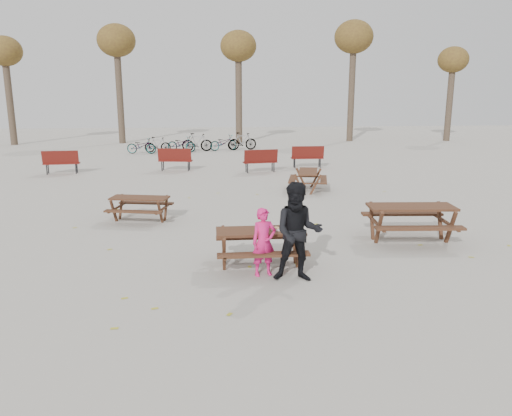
{
  "coord_description": "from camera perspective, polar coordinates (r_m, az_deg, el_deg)",
  "views": [
    {
      "loc": [
        -0.98,
        -9.7,
        3.54
      ],
      "look_at": [
        0.0,
        1.0,
        1.0
      ],
      "focal_mm": 35.0,
      "sensor_mm": 36.0,
      "label": 1
    }
  ],
  "objects": [
    {
      "name": "soda_bottle",
      "position": [
        9.92,
        0.67,
        -2.45
      ],
      "size": [
        0.07,
        0.07,
        0.17
      ],
      "color": "silver",
      "rests_on": "main_picnic_table"
    },
    {
      "name": "main_picnic_table",
      "position": [
        10.19,
        0.52,
        -3.55
      ],
      "size": [
        1.8,
        1.45,
        0.78
      ],
      "color": "#331B12",
      "rests_on": "ground"
    },
    {
      "name": "picnic_table_north",
      "position": [
        14.17,
        -13.1,
        -0.12
      ],
      "size": [
        1.8,
        1.57,
        0.68
      ],
      "primitive_type": null,
      "rotation": [
        0.0,
        0.0,
        -0.21
      ],
      "color": "#331B12",
      "rests_on": "ground"
    },
    {
      "name": "ground",
      "position": [
        10.37,
        0.51,
        -6.65
      ],
      "size": [
        80.0,
        80.0,
        0.0
      ],
      "primitive_type": "plane",
      "color": "gray",
      "rests_on": "ground"
    },
    {
      "name": "picnic_table_east",
      "position": [
        12.5,
        17.22,
        -1.69
      ],
      "size": [
        2.14,
        1.77,
        0.87
      ],
      "primitive_type": null,
      "rotation": [
        0.0,
        0.0,
        -0.07
      ],
      "color": "#331B12",
      "rests_on": "ground"
    },
    {
      "name": "adult",
      "position": [
        9.38,
        4.82,
        -2.79
      ],
      "size": [
        1.02,
        0.84,
        1.9
      ],
      "primitive_type": "imported",
      "rotation": [
        0.0,
        0.0,
        -0.14
      ],
      "color": "black",
      "rests_on": "ground"
    },
    {
      "name": "food_tray",
      "position": [
        10.1,
        2.28,
        -2.51
      ],
      "size": [
        0.18,
        0.11,
        0.03
      ],
      "primitive_type": "cube",
      "color": "silver",
      "rests_on": "main_picnic_table"
    },
    {
      "name": "bicycle_row",
      "position": [
        30.0,
        -7.09,
        7.35
      ],
      "size": [
        7.67,
        2.23,
        1.08
      ],
      "color": "black",
      "rests_on": "ground"
    },
    {
      "name": "child",
      "position": [
        9.68,
        0.9,
        -3.92
      ],
      "size": [
        0.55,
        0.43,
        1.35
      ],
      "primitive_type": "imported",
      "rotation": [
        0.0,
        0.0,
        0.23
      ],
      "color": "#DC1B6B",
      "rests_on": "ground"
    },
    {
      "name": "tree_row",
      "position": [
        35.01,
        -2.26,
        17.63
      ],
      "size": [
        32.17,
        3.52,
        8.26
      ],
      "color": "#382B21",
      "rests_on": "ground"
    },
    {
      "name": "park_bench_row",
      "position": [
        22.59,
        -6.06,
        5.53
      ],
      "size": [
        12.55,
        1.8,
        1.03
      ],
      "color": "maroon",
      "rests_on": "ground"
    },
    {
      "name": "fallen_leaves",
      "position": [
        12.79,
        1.62,
        -2.76
      ],
      "size": [
        11.0,
        11.0,
        0.01
      ],
      "primitive_type": null,
      "color": "#A9A328",
      "rests_on": "ground"
    },
    {
      "name": "bread_roll",
      "position": [
        10.08,
        2.28,
        -2.27
      ],
      "size": [
        0.14,
        0.06,
        0.05
      ],
      "primitive_type": "ellipsoid",
      "color": "tan",
      "rests_on": "food_tray"
    },
    {
      "name": "picnic_table_far",
      "position": [
        18.13,
        5.96,
        3.12
      ],
      "size": [
        1.68,
        1.92,
        0.72
      ],
      "primitive_type": null,
      "rotation": [
        0.0,
        0.0,
        1.35
      ],
      "color": "#331B12",
      "rests_on": "ground"
    }
  ]
}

